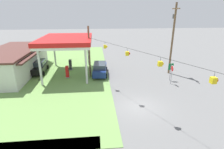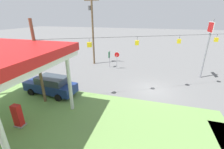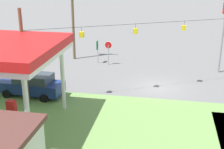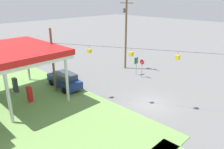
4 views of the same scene
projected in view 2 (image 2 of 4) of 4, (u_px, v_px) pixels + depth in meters
The scene contains 8 objects.
ground_plane at pixel (153, 90), 15.72m from camera, with size 160.00×160.00×0.00m, color slate.
fuel_pump_near at pixel (18, 116), 10.32m from camera, with size 0.71×0.56×1.70m.
car_at_pumps_front at pixel (51, 85), 14.63m from camera, with size 5.30×2.41×1.85m.
stop_sign_roadside at pixel (117, 57), 21.32m from camera, with size 0.80×0.08×2.50m.
stop_sign_overhead at pixel (209, 38), 17.12m from camera, with size 0.22×1.86×6.95m.
route_sign at pixel (109, 56), 21.99m from camera, with size 0.10×0.70×2.40m.
utility_pole_main at pixel (92, 27), 22.25m from camera, with size 2.20×0.44×10.08m.
signal_span_gantry at pixel (157, 53), 14.28m from camera, with size 19.00×10.24×7.12m.
Camera 2 is at (0.38, 14.66, 7.31)m, focal length 24.00 mm.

